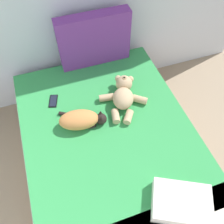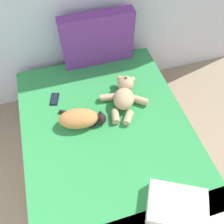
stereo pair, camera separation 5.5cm
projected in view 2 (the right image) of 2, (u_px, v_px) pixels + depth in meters
The scene contains 6 objects.
bed at pixel (109, 148), 2.27m from camera, with size 1.50×2.01×0.52m.
patterned_cushion at pixel (98, 39), 2.38m from camera, with size 0.72×0.13×0.54m.
cat at pixel (81, 119), 2.06m from camera, with size 0.42×0.31×0.15m.
teddy_bear at pixel (124, 95), 2.22m from camera, with size 0.43×0.52×0.17m.
cell_phone at pixel (54, 99), 2.27m from camera, with size 0.11×0.16×0.01m.
throw_pillow at pixel (177, 206), 1.65m from camera, with size 0.40×0.28×0.11m, color white.
Camera 2 is at (1.35, 2.21, 2.29)m, focal length 38.53 mm.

